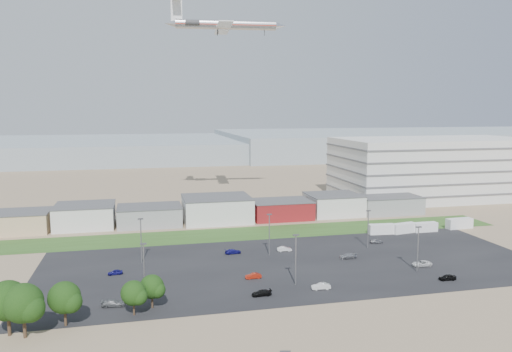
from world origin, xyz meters
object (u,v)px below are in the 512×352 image
object	(u,v)px
parked_car_2	(447,277)
parked_car_11	(284,249)
parked_car_12	(348,256)
parked_car_5	(115,272)
airliner	(226,25)
box_trailer_a	(382,229)
parked_car_3	(262,293)
parked_car_6	(233,251)
tree_far_left	(8,305)
parked_car_10	(113,303)
parked_car_4	(253,276)
parked_car_13	(321,286)
parked_car_0	(422,264)
parked_car_8	(377,241)

from	to	relation	value
parked_car_2	parked_car_11	size ratio (longest dim) A/B	1.00
parked_car_2	parked_car_12	world-z (taller)	parked_car_2
parked_car_11	parked_car_12	bearing A→B (deg)	-121.71
parked_car_5	airliner	bearing A→B (deg)	146.02
airliner	box_trailer_a	bearing A→B (deg)	-52.43
parked_car_2	parked_car_3	size ratio (longest dim) A/B	0.94
parked_car_2	parked_car_12	distance (m)	24.64
parked_car_6	tree_far_left	bearing A→B (deg)	124.12
airliner	parked_car_10	size ratio (longest dim) A/B	10.37
parked_car_4	parked_car_13	bearing A→B (deg)	49.88
tree_far_left	parked_car_0	distance (m)	88.32
parked_car_0	parked_car_11	size ratio (longest dim) A/B	1.23
airliner	parked_car_2	distance (m)	124.32
parked_car_2	parked_car_6	xyz separation A→B (m)	(-41.99, 30.48, -0.04)
parked_car_6	parked_car_10	size ratio (longest dim) A/B	0.93
box_trailer_a	parked_car_8	world-z (taller)	box_trailer_a
parked_car_5	parked_car_12	world-z (taller)	parked_car_12
airliner	parked_car_8	distance (m)	100.80
parked_car_0	parked_car_2	distance (m)	10.03
parked_car_6	parked_car_10	world-z (taller)	parked_car_10
parked_car_2	parked_car_6	distance (m)	51.88
parked_car_0	airliner	bearing A→B (deg)	-158.62
parked_car_0	parked_car_12	bearing A→B (deg)	-121.65
parked_car_12	parked_car_5	bearing A→B (deg)	-91.67
parked_car_0	parked_car_8	distance (m)	21.37
tree_far_left	parked_car_6	bearing A→B (deg)	40.33
parked_car_0	parked_car_2	bearing A→B (deg)	2.63
parked_car_0	parked_car_8	bearing A→B (deg)	-175.46
box_trailer_a	parked_car_12	size ratio (longest dim) A/B	1.79
tree_far_left	parked_car_5	world-z (taller)	tree_far_left
parked_car_0	parked_car_6	world-z (taller)	parked_car_0
box_trailer_a	parked_car_11	bearing A→B (deg)	-157.25
parked_car_0	parked_car_4	xyz separation A→B (m)	(-41.01, 0.67, -0.06)
parked_car_0	parked_car_11	distance (m)	34.39
parked_car_8	parked_car_11	bearing A→B (deg)	98.31
airliner	parked_car_3	xyz separation A→B (m)	(-10.31, -98.76, -68.22)
parked_car_2	parked_car_10	size ratio (longest dim) A/B	0.85
parked_car_5	parked_car_6	world-z (taller)	parked_car_6
airliner	parked_car_10	bearing A→B (deg)	-106.26
airliner	parked_car_0	world-z (taller)	airliner
parked_car_10	parked_car_12	bearing A→B (deg)	-65.11
airliner	parked_car_11	bearing A→B (deg)	-81.97
parked_car_4	parked_car_5	world-z (taller)	parked_car_4
parked_car_4	parked_car_11	world-z (taller)	parked_car_11
parked_car_13	parked_car_12	bearing A→B (deg)	147.70
parked_car_3	parked_car_11	size ratio (longest dim) A/B	1.06
tree_far_left	airliner	size ratio (longest dim) A/B	0.23
parked_car_5	parked_car_12	xyz separation A→B (m)	(56.24, -0.64, 0.08)
box_trailer_a	parked_car_11	size ratio (longest dim) A/B	2.07
parked_car_12	parked_car_13	xyz separation A→B (m)	(-14.18, -18.70, 0.01)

